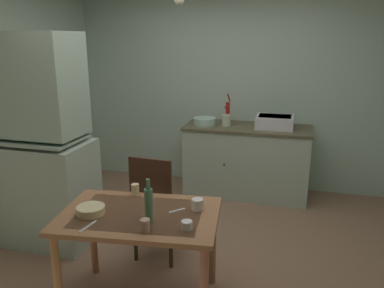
% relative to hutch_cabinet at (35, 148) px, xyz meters
% --- Properties ---
extents(ground_plane, '(5.08, 5.08, 0.00)m').
position_rel_hutch_cabinet_xyz_m(ground_plane, '(1.50, 0.10, -0.93)').
color(ground_plane, '#8B6850').
extents(wall_back, '(4.18, 0.10, 2.64)m').
position_rel_hutch_cabinet_xyz_m(wall_back, '(1.50, 2.02, 0.39)').
color(wall_back, '#B4CAB8').
rests_on(wall_back, ground).
extents(hutch_cabinet, '(1.04, 0.58, 1.99)m').
position_rel_hutch_cabinet_xyz_m(hutch_cabinet, '(0.00, 0.00, 0.00)').
color(hutch_cabinet, '#A9BDA7').
rests_on(hutch_cabinet, ground).
extents(counter_cabinet, '(1.54, 0.64, 0.88)m').
position_rel_hutch_cabinet_xyz_m(counter_cabinet, '(1.80, 1.65, -0.49)').
color(counter_cabinet, '#A9BDA7').
rests_on(counter_cabinet, ground).
extents(sink_basin, '(0.44, 0.34, 0.15)m').
position_rel_hutch_cabinet_xyz_m(sink_basin, '(2.11, 1.65, 0.03)').
color(sink_basin, silver).
rests_on(sink_basin, counter_cabinet).
extents(hand_pump, '(0.05, 0.27, 0.39)m').
position_rel_hutch_cabinet_xyz_m(hand_pump, '(1.53, 1.70, 0.12)').
color(hand_pump, '#B21E19').
rests_on(hand_pump, counter_cabinet).
extents(mixing_bowl_counter, '(0.28, 0.28, 0.09)m').
position_rel_hutch_cabinet_xyz_m(mixing_bowl_counter, '(1.26, 1.60, -0.00)').
color(mixing_bowl_counter, '#ADD1C1').
rests_on(mixing_bowl_counter, counter_cabinet).
extents(stoneware_crock, '(0.11, 0.11, 0.14)m').
position_rel_hutch_cabinet_xyz_m(stoneware_crock, '(1.53, 1.62, 0.02)').
color(stoneware_crock, beige).
rests_on(stoneware_crock, counter_cabinet).
extents(dining_table, '(1.20, 0.87, 0.74)m').
position_rel_hutch_cabinet_xyz_m(dining_table, '(1.32, -0.64, -0.30)').
color(dining_table, '#9E6844').
rests_on(dining_table, ground).
extents(chair_far_side, '(0.42, 0.42, 0.99)m').
position_rel_hutch_cabinet_xyz_m(chair_far_side, '(1.23, -0.05, -0.43)').
color(chair_far_side, '#3A2A19').
rests_on(chair_far_side, ground).
extents(serving_bowl_wide, '(0.20, 0.20, 0.06)m').
position_rel_hutch_cabinet_xyz_m(serving_bowl_wide, '(1.00, -0.74, -0.17)').
color(serving_bowl_wide, beige).
rests_on(serving_bowl_wide, dining_table).
extents(teacup_mint, '(0.08, 0.08, 0.08)m').
position_rel_hutch_cabinet_xyz_m(teacup_mint, '(1.71, -0.47, -0.16)').
color(teacup_mint, white).
rests_on(teacup_mint, dining_table).
extents(teacup_cream, '(0.07, 0.07, 0.06)m').
position_rel_hutch_cabinet_xyz_m(teacup_cream, '(1.71, -0.77, -0.17)').
color(teacup_cream, white).
rests_on(teacup_cream, dining_table).
extents(mug_dark, '(0.06, 0.06, 0.09)m').
position_rel_hutch_cabinet_xyz_m(mug_dark, '(1.46, -0.87, -0.15)').
color(mug_dark, tan).
rests_on(mug_dark, dining_table).
extents(mug_tall, '(0.06, 0.06, 0.09)m').
position_rel_hutch_cabinet_xyz_m(mug_tall, '(1.17, -0.34, -0.15)').
color(mug_tall, beige).
rests_on(mug_tall, dining_table).
extents(glass_bottle, '(0.06, 0.06, 0.31)m').
position_rel_hutch_cabinet_xyz_m(glass_bottle, '(1.44, -0.74, -0.07)').
color(glass_bottle, '#4C7F56').
rests_on(glass_bottle, dining_table).
extents(table_knife, '(0.04, 0.18, 0.00)m').
position_rel_hutch_cabinet_xyz_m(table_knife, '(1.08, -0.91, -0.19)').
color(table_knife, silver).
rests_on(table_knife, dining_table).
extents(teaspoon_near_bowl, '(0.10, 0.11, 0.00)m').
position_rel_hutch_cabinet_xyz_m(teaspoon_near_bowl, '(1.57, -0.53, -0.19)').
color(teaspoon_near_bowl, beige).
rests_on(teaspoon_near_bowl, dining_table).
extents(pendant_bulb, '(0.08, 0.08, 0.08)m').
position_rel_hutch_cabinet_xyz_m(pendant_bulb, '(1.38, 0.20, 1.30)').
color(pendant_bulb, '#F9EFCC').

